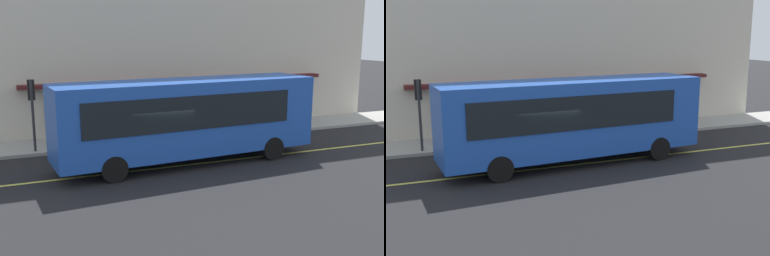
{
  "view_description": "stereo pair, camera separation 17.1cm",
  "coord_description": "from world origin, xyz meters",
  "views": [
    {
      "loc": [
        -5.55,
        -17.38,
        5.45
      ],
      "look_at": [
        1.49,
        -0.21,
        1.6
      ],
      "focal_mm": 43.78,
      "sensor_mm": 36.0,
      "label": 1
    },
    {
      "loc": [
        -5.39,
        -17.44,
        5.45
      ],
      "look_at": [
        1.49,
        -0.21,
        1.6
      ],
      "focal_mm": 43.78,
      "sensor_mm": 36.0,
      "label": 2
    }
  ],
  "objects": [
    {
      "name": "ground",
      "position": [
        0.0,
        0.0,
        0.0
      ],
      "size": [
        120.0,
        120.0,
        0.0
      ],
      "primitive_type": "plane",
      "color": "black"
    },
    {
      "name": "sidewalk",
      "position": [
        0.0,
        5.22,
        0.07
      ],
      "size": [
        80.0,
        2.93,
        0.15
      ],
      "primitive_type": "cube",
      "color": "#9E9B93",
      "rests_on": "ground"
    },
    {
      "name": "lane_centre_stripe",
      "position": [
        0.0,
        0.0,
        0.0
      ],
      "size": [
        36.0,
        0.16,
        0.01
      ],
      "primitive_type": "cube",
      "color": "#D8D14C",
      "rests_on": "ground"
    },
    {
      "name": "bus",
      "position": [
        1.53,
        0.29,
        1.99
      ],
      "size": [
        11.27,
        3.26,
        3.5
      ],
      "color": "#1E4CAD",
      "rests_on": "ground"
    },
    {
      "name": "traffic_light",
      "position": [
        -4.34,
        4.34,
        2.53
      ],
      "size": [
        0.3,
        0.52,
        3.2
      ],
      "color": "#2D2D33",
      "rests_on": "sidewalk"
    },
    {
      "name": "pedestrian_near_storefront",
      "position": [
        -1.42,
        6.05,
        1.16
      ],
      "size": [
        0.34,
        0.34,
        1.69
      ],
      "color": "black",
      "rests_on": "sidewalk"
    }
  ]
}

